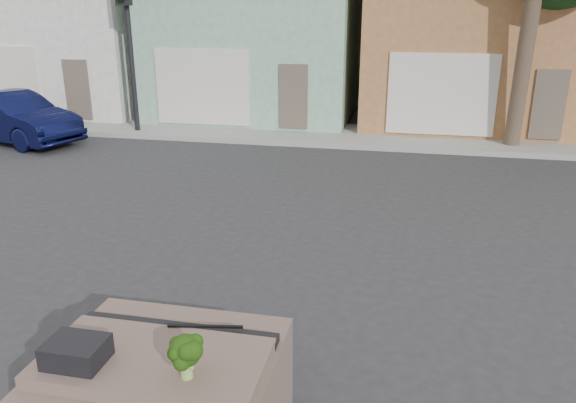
% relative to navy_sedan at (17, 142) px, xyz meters
% --- Properties ---
extents(ground_plane, '(120.00, 120.00, 0.00)m').
position_rel_navy_sedan_xyz_m(ground_plane, '(9.64, -7.82, 0.00)').
color(ground_plane, '#303033').
rests_on(ground_plane, ground).
extents(sidewalk, '(40.00, 3.00, 0.15)m').
position_rel_navy_sedan_xyz_m(sidewalk, '(9.64, 2.68, 0.07)').
color(sidewalk, gray).
rests_on(sidewalk, ground).
extents(townhouse_white, '(7.20, 8.20, 7.55)m').
position_rel_navy_sedan_xyz_m(townhouse_white, '(-1.36, 6.68, 3.77)').
color(townhouse_white, silver).
rests_on(townhouse_white, ground).
extents(townhouse_mint, '(7.20, 8.20, 7.55)m').
position_rel_navy_sedan_xyz_m(townhouse_mint, '(6.14, 6.68, 3.77)').
color(townhouse_mint, '#89B399').
rests_on(townhouse_mint, ground).
extents(townhouse_tan, '(7.20, 8.20, 7.55)m').
position_rel_navy_sedan_xyz_m(townhouse_tan, '(13.64, 6.68, 3.77)').
color(townhouse_tan, '#A06A3F').
rests_on(townhouse_tan, ground).
extents(navy_sedan, '(4.85, 2.93, 1.51)m').
position_rel_navy_sedan_xyz_m(navy_sedan, '(0.00, 0.00, 0.00)').
color(navy_sedan, '#0A0E36').
rests_on(navy_sedan, ground).
extents(traffic_signal, '(0.40, 0.40, 5.10)m').
position_rel_navy_sedan_xyz_m(traffic_signal, '(3.14, 1.68, 2.55)').
color(traffic_signal, black).
rests_on(traffic_signal, ground).
extents(car_dashboard, '(2.00, 1.80, 1.12)m').
position_rel_navy_sedan_xyz_m(car_dashboard, '(9.64, -10.82, 0.56)').
color(car_dashboard, brown).
rests_on(car_dashboard, ground).
extents(instrument_hump, '(0.48, 0.38, 0.20)m').
position_rel_navy_sedan_xyz_m(instrument_hump, '(9.06, -11.17, 1.22)').
color(instrument_hump, black).
rests_on(instrument_hump, car_dashboard).
extents(wiper_arm, '(0.69, 0.15, 0.02)m').
position_rel_navy_sedan_xyz_m(wiper_arm, '(9.92, -10.44, 1.13)').
color(wiper_arm, black).
rests_on(wiper_arm, car_dashboard).
extents(broccoli, '(0.44, 0.44, 0.39)m').
position_rel_navy_sedan_xyz_m(broccoli, '(10.03, -11.17, 1.31)').
color(broccoli, '#173209').
rests_on(broccoli, car_dashboard).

